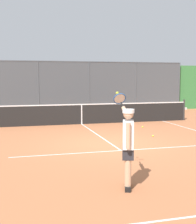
% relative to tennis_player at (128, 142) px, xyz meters
% --- Properties ---
extents(ground_plane, '(60.00, 60.00, 0.00)m').
position_rel_tennis_player_xyz_m(ground_plane, '(-0.95, -4.12, -0.92)').
color(ground_plane, '#B76B42').
extents(court_line_markings, '(8.47, 10.30, 0.01)m').
position_rel_tennis_player_xyz_m(court_line_markings, '(-0.95, -2.80, -0.92)').
color(court_line_markings, white).
rests_on(court_line_markings, ground).
extents(fence_backdrop, '(18.88, 1.37, 3.21)m').
position_rel_tennis_player_xyz_m(fence_backdrop, '(-0.95, -14.43, 0.58)').
color(fence_backdrop, '#474C51').
rests_on(fence_backdrop, ground).
extents(tennis_net, '(10.88, 0.09, 1.07)m').
position_rel_tennis_player_xyz_m(tennis_net, '(-0.95, -8.76, -0.43)').
color(tennis_net, '#2D2D2D').
rests_on(tennis_net, ground).
extents(tennis_player, '(0.43, 1.36, 1.88)m').
position_rel_tennis_player_xyz_m(tennis_player, '(0.00, 0.00, 0.00)').
color(tennis_player, black).
rests_on(tennis_player, ground).
extents(tennis_ball_mid_court, '(0.07, 0.07, 0.07)m').
position_rel_tennis_player_xyz_m(tennis_ball_mid_court, '(-2.84, -4.92, -0.89)').
color(tennis_ball_mid_court, '#C1D138').
rests_on(tennis_ball_mid_court, ground).
extents(tennis_ball_near_baseline, '(0.07, 0.07, 0.07)m').
position_rel_tennis_player_xyz_m(tennis_ball_near_baseline, '(-3.31, -7.00, -0.89)').
color(tennis_ball_near_baseline, '#CCDB33').
rests_on(tennis_ball_near_baseline, ground).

